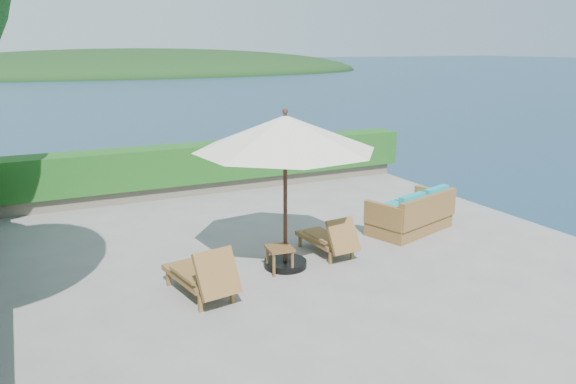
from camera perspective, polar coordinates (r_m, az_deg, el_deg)
name	(u,v)px	position (r m, az deg, el deg)	size (l,w,h in m)	color
ground	(292,259)	(10.80, 0.43, -6.79)	(12.00, 12.00, 0.00)	gray
foundation	(292,332)	(11.46, 0.41, -14.03)	(12.00, 12.00, 3.00)	#5F574C
offshore_island	(138,73)	(152.05, -15.04, 11.55)	(126.00, 57.60, 12.60)	black
planter_wall_far	(203,186)	(15.73, -8.66, 0.62)	(12.00, 0.60, 0.36)	#655E51
hedge_far	(202,162)	(15.59, -8.75, 3.01)	(12.40, 0.90, 1.00)	#1B4714
patio_umbrella	(285,135)	(9.77, -0.29, 5.86)	(4.00, 4.00, 2.91)	black
lounge_left	(203,275)	(9.21, -8.66, -8.29)	(0.91, 1.70, 0.93)	brown
lounge_right	(329,238)	(10.92, 4.22, -4.66)	(0.72, 1.48, 0.83)	brown
side_table	(280,252)	(10.07, -0.85, -6.07)	(0.48, 0.48, 0.47)	brown
wicker_loveseat	(412,215)	(12.52, 12.51, -2.29)	(2.19, 1.56, 0.97)	brown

